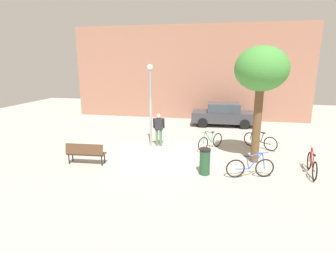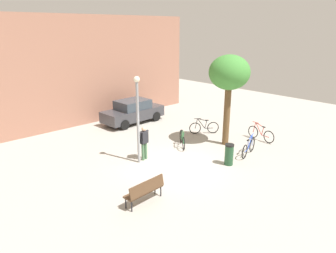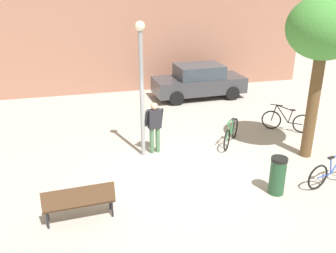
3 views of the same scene
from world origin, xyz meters
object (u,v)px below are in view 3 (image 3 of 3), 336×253
(park_bench, at_px, (79,200))
(plaza_tree, at_px, (324,31))
(trash_bin, at_px, (278,176))
(lamppost, at_px, (141,79))
(person_by_lamppost, at_px, (155,124))
(parked_car_charcoal, at_px, (199,81))
(bicycle_blue, at_px, (332,171))
(bicycle_green, at_px, (231,133))
(bicycle_black, at_px, (287,121))

(park_bench, distance_m, plaza_tree, 7.89)
(trash_bin, bearing_deg, park_bench, 179.31)
(lamppost, xyz_separation_m, person_by_lamppost, (0.39, 0.09, -1.49))
(person_by_lamppost, bearing_deg, parked_car_charcoal, 58.23)
(park_bench, bearing_deg, bicycle_blue, -0.19)
(lamppost, xyz_separation_m, plaza_tree, (4.94, -1.32, 1.37))
(bicycle_blue, bearing_deg, person_by_lamppost, 143.46)
(lamppost, distance_m, plaza_tree, 5.30)
(bicycle_green, xyz_separation_m, parked_car_charcoal, (0.65, 5.28, 0.39))
(park_bench, bearing_deg, trash_bin, -0.69)
(bicycle_green, bearing_deg, plaza_tree, -36.13)
(park_bench, xyz_separation_m, bicycle_blue, (6.62, -0.02, -0.16))
(plaza_tree, distance_m, bicycle_green, 4.20)
(lamppost, distance_m, park_bench, 4.10)
(parked_car_charcoal, bearing_deg, person_by_lamppost, -121.77)
(parked_car_charcoal, bearing_deg, park_bench, -124.26)
(park_bench, height_order, bicycle_black, bicycle_black)
(bicycle_green, xyz_separation_m, trash_bin, (-0.10, -3.15, 0.13))
(park_bench, height_order, parked_car_charcoal, parked_car_charcoal)
(plaza_tree, xyz_separation_m, parked_car_charcoal, (-1.28, 6.69, -3.06))
(person_by_lamppost, bearing_deg, lamppost, -167.71)
(plaza_tree, relative_size, bicycle_green, 3.30)
(lamppost, distance_m, trash_bin, 4.65)
(plaza_tree, relative_size, trash_bin, 4.76)
(trash_bin, bearing_deg, person_by_lamppost, 128.66)
(park_bench, relative_size, bicycle_green, 1.11)
(person_by_lamppost, distance_m, bicycle_green, 2.68)
(park_bench, height_order, trash_bin, trash_bin)
(lamppost, xyz_separation_m, bicycle_black, (5.43, 0.64, -2.07))
(plaza_tree, xyz_separation_m, bicycle_black, (0.49, 1.97, -3.45))
(bicycle_green, bearing_deg, person_by_lamppost, -179.95)
(bicycle_black, bearing_deg, lamppost, -173.23)
(plaza_tree, height_order, parked_car_charcoal, plaza_tree)
(lamppost, xyz_separation_m, bicycle_green, (3.01, 0.09, -2.07))
(lamppost, relative_size, person_by_lamppost, 2.46)
(park_bench, distance_m, bicycle_black, 8.31)
(lamppost, bearing_deg, trash_bin, -46.47)
(park_bench, height_order, bicycle_blue, bicycle_blue)
(plaza_tree, height_order, bicycle_blue, plaza_tree)
(bicycle_blue, distance_m, trash_bin, 1.68)
(person_by_lamppost, bearing_deg, bicycle_green, 0.05)
(lamppost, relative_size, plaza_tree, 0.85)
(park_bench, xyz_separation_m, bicycle_green, (5.04, 3.09, -0.16))
(park_bench, relative_size, bicycle_black, 1.10)
(person_by_lamppost, relative_size, bicycle_black, 1.13)
(person_by_lamppost, distance_m, parked_car_charcoal, 6.21)
(bicycle_black, bearing_deg, parked_car_charcoal, 110.53)
(park_bench, relative_size, parked_car_charcoal, 0.38)
(bicycle_blue, bearing_deg, parked_car_charcoal, 96.30)
(bicycle_black, bearing_deg, person_by_lamppost, -173.66)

